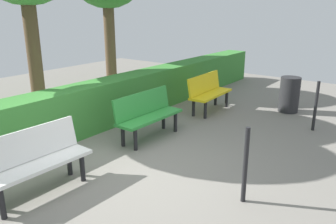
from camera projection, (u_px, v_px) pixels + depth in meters
The scene contains 8 objects.
ground_plane at pixel (131, 170), 5.20m from camera, with size 16.57×16.57×0.00m, color gray.
bench_yellow at pixel (208, 91), 7.98m from camera, with size 1.40×0.51×0.86m.
bench_green at pixel (147, 113), 6.33m from camera, with size 1.46×0.47×0.86m.
bench_white at pixel (34, 159), 4.44m from camera, with size 1.47×0.49×0.86m.
hedge_row at pixel (98, 105), 6.93m from camera, with size 12.57×0.62×0.93m, color #387F33.
railing_post_near at pixel (316, 106), 6.71m from camera, with size 0.06×0.06×1.00m, color black.
railing_post_mid at pixel (245, 165), 4.22m from camera, with size 0.06×0.06×1.00m, color black.
trash_bin at pixel (289, 95), 7.95m from camera, with size 0.45×0.45×0.82m, color #262628.
Camera 1 is at (3.43, 3.27, 2.39)m, focal length 36.60 mm.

